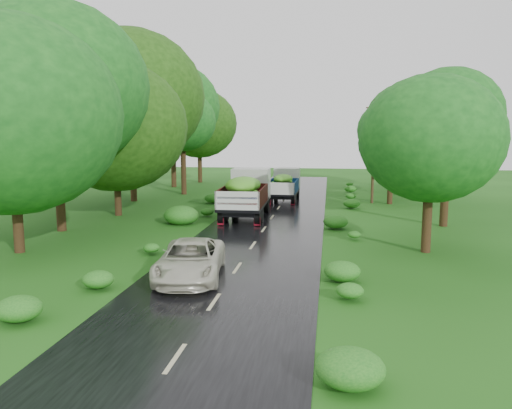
% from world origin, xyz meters
% --- Properties ---
extents(ground, '(120.00, 120.00, 0.00)m').
position_xyz_m(ground, '(0.00, 0.00, 0.00)').
color(ground, '#17470F').
rests_on(ground, ground).
extents(road, '(6.50, 80.00, 0.02)m').
position_xyz_m(road, '(0.00, 5.00, 0.01)').
color(road, black).
rests_on(road, ground).
extents(road_lines, '(0.12, 69.60, 0.00)m').
position_xyz_m(road_lines, '(0.00, 6.00, 0.02)').
color(road_lines, '#BFB78C').
rests_on(road_lines, road).
extents(truck_near, '(2.61, 7.01, 2.93)m').
position_xyz_m(truck_near, '(-1.60, 15.89, 1.65)').
color(truck_near, black).
rests_on(truck_near, ground).
extents(truck_far, '(2.16, 5.86, 2.45)m').
position_xyz_m(truck_far, '(0.09, 23.83, 1.38)').
color(truck_far, black).
rests_on(truck_far, ground).
extents(car, '(2.88, 5.12, 1.35)m').
position_xyz_m(car, '(-1.44, 2.41, 0.70)').
color(car, beige).
rests_on(car, road).
extents(utility_pole, '(1.32, 0.46, 7.66)m').
position_xyz_m(utility_pole, '(6.73, 23.42, 3.94)').
color(utility_pole, '#382616').
rests_on(utility_pole, ground).
extents(trees_left, '(6.67, 35.89, 10.10)m').
position_xyz_m(trees_left, '(-10.58, 20.08, 6.84)').
color(trees_left, black).
rests_on(trees_left, ground).
extents(trees_right, '(5.74, 31.21, 7.89)m').
position_xyz_m(trees_right, '(9.11, 22.49, 5.51)').
color(trees_right, black).
rests_on(trees_right, ground).
extents(shrubs, '(11.90, 44.00, 0.70)m').
position_xyz_m(shrubs, '(0.00, 14.00, 0.35)').
color(shrubs, '#17611A').
rests_on(shrubs, ground).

